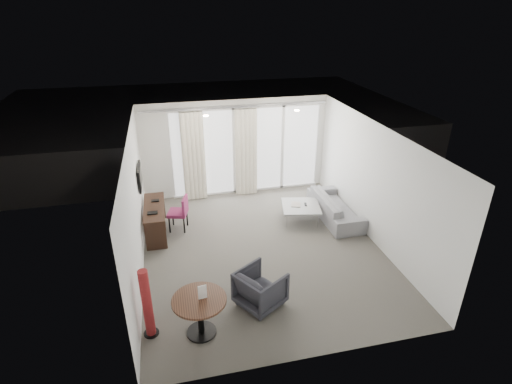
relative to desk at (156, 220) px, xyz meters
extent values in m
cube|color=#524F47|center=(2.22, -1.20, -0.35)|extent=(5.00, 6.00, 0.00)
cube|color=white|center=(2.22, -1.20, 2.25)|extent=(5.00, 6.00, 0.00)
cube|color=silver|center=(-0.28, -1.20, 0.95)|extent=(0.00, 6.00, 2.60)
cube|color=silver|center=(4.72, -1.20, 0.95)|extent=(0.00, 6.00, 2.60)
cube|color=silver|center=(2.22, -4.20, 0.95)|extent=(5.00, 0.00, 2.60)
cylinder|color=#FFE0B2|center=(1.32, 0.40, 2.24)|extent=(0.12, 0.12, 0.02)
cylinder|color=#FFE0B2|center=(3.42, 0.40, 2.24)|extent=(0.12, 0.12, 0.02)
cylinder|color=maroon|center=(-0.12, -3.16, 0.27)|extent=(0.29, 0.29, 1.24)
imported|color=#2A2A31|center=(1.77, -2.87, -0.01)|extent=(1.02, 1.02, 0.68)
imported|color=gray|center=(4.31, -0.22, -0.06)|extent=(0.77, 1.97, 0.57)
cube|color=#4D4D50|center=(2.52, 3.30, -0.41)|extent=(5.60, 3.00, 0.12)
camera|label=1|loc=(0.44, -8.25, 4.53)|focal=28.00mm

